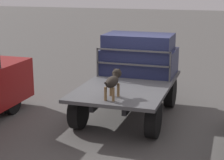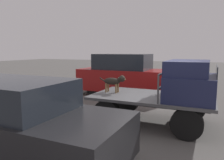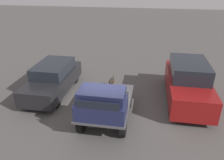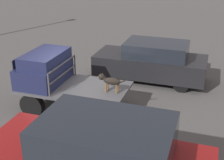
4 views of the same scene
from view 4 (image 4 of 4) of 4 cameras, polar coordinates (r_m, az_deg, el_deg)
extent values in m
plane|color=#514F4C|center=(10.95, -6.75, -5.33)|extent=(80.00, 80.00, 0.00)
cylinder|color=black|center=(10.59, -14.37, -4.49)|extent=(0.82, 0.24, 0.82)
cylinder|color=black|center=(11.95, -9.95, -0.84)|extent=(0.82, 0.24, 0.82)
cylinder|color=black|center=(9.66, -2.99, -6.58)|extent=(0.82, 0.24, 0.82)
cylinder|color=black|center=(11.12, 0.29, -2.34)|extent=(0.82, 0.24, 0.82)
cube|color=black|center=(10.35, -7.77, -2.79)|extent=(3.32, 0.10, 0.18)
cube|color=black|center=(10.94, -6.12, -1.22)|extent=(3.32, 0.10, 0.18)
cube|color=#4C4C4F|center=(10.58, -6.96, -1.34)|extent=(3.61, 2.08, 0.08)
cube|color=#1E2347|center=(10.93, -12.31, 1.25)|extent=(1.29, 1.96, 0.68)
cube|color=#1E2347|center=(10.70, -12.11, 3.91)|extent=(1.10, 1.80, 0.42)
cube|color=black|center=(11.10, -15.37, 3.94)|extent=(0.02, 1.60, 0.31)
cube|color=#4C4C4F|center=(9.81, -11.50, -0.96)|extent=(0.04, 0.04, 0.77)
cube|color=#4C4C4F|center=(11.38, -6.81, 2.76)|extent=(0.04, 0.04, 0.77)
cube|color=#4C4C4F|center=(10.45, -9.10, 2.89)|extent=(0.04, 1.92, 0.04)
cube|color=#4C4C4F|center=(10.58, -8.98, 1.04)|extent=(0.04, 1.92, 0.04)
cylinder|color=brown|center=(10.02, -1.13, -1.43)|extent=(0.06, 0.06, 0.29)
cylinder|color=brown|center=(10.17, -0.81, -1.05)|extent=(0.06, 0.06, 0.29)
cylinder|color=brown|center=(9.92, 0.83, -1.71)|extent=(0.06, 0.06, 0.29)
cylinder|color=brown|center=(10.07, 1.13, -1.32)|extent=(0.06, 0.06, 0.29)
ellipsoid|color=black|center=(9.96, 0.00, -0.21)|extent=(0.58, 0.23, 0.23)
sphere|color=brown|center=(10.02, -0.87, -0.31)|extent=(0.10, 0.10, 0.10)
cylinder|color=black|center=(10.01, -1.34, 0.30)|extent=(0.16, 0.13, 0.16)
sphere|color=black|center=(10.02, -1.91, 0.59)|extent=(0.21, 0.21, 0.21)
cone|color=brown|center=(10.06, -2.39, 0.57)|extent=(0.12, 0.12, 0.12)
cone|color=black|center=(9.94, -1.98, 0.94)|extent=(0.06, 0.08, 0.10)
cone|color=black|center=(10.04, -1.75, 1.17)|extent=(0.06, 0.08, 0.10)
cylinder|color=black|center=(9.85, 1.85, -0.33)|extent=(0.25, 0.04, 0.17)
cylinder|color=black|center=(12.87, 0.01, 0.78)|extent=(0.60, 0.20, 0.60)
cylinder|color=black|center=(14.26, 2.00, 3.04)|extent=(0.60, 0.20, 0.60)
cylinder|color=black|center=(12.34, 12.51, -0.81)|extent=(0.60, 0.20, 0.60)
cylinder|color=black|center=(13.78, 13.29, 1.69)|extent=(0.60, 0.20, 0.60)
cube|color=black|center=(13.10, 6.95, 2.73)|extent=(4.54, 1.84, 0.82)
cube|color=#1E232B|center=(12.84, 8.10, 5.56)|extent=(2.50, 1.66, 0.59)
cylinder|color=black|center=(8.33, -10.82, -13.30)|extent=(0.60, 0.20, 0.60)
cube|color=#1E232B|center=(6.28, -1.26, -10.65)|extent=(2.66, 1.77, 0.77)
camera|label=1|loc=(12.04, 40.25, 8.61)|focal=60.00mm
camera|label=2|loc=(16.50, -2.65, 12.80)|focal=35.00mm
camera|label=3|loc=(14.34, -45.40, 19.56)|focal=35.00mm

